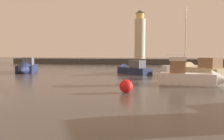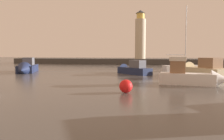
{
  "view_description": "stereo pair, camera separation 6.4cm",
  "coord_description": "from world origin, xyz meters",
  "px_view_note": "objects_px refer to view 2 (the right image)",
  "views": [
    {
      "loc": [
        5.18,
        -1.52,
        3.02
      ],
      "look_at": [
        0.74,
        19.85,
        1.31
      ],
      "focal_mm": 35.09,
      "sensor_mm": 36.0,
      "label": 1
    },
    {
      "loc": [
        5.24,
        -1.51,
        3.02
      ],
      "look_at": [
        0.74,
        19.85,
        1.31
      ],
      "focal_mm": 35.09,
      "sensor_mm": 36.0,
      "label": 2
    }
  ],
  "objects_px": {
    "sailboat_moored": "(182,68)",
    "motorboat_0": "(197,70)",
    "motorboat_2": "(26,68)",
    "motorboat_5": "(131,69)",
    "motorboat_1": "(194,77)",
    "mooring_buoy": "(126,86)",
    "lighthouse": "(140,36)"
  },
  "relations": [
    {
      "from": "lighthouse",
      "to": "sailboat_moored",
      "type": "xyz_separation_m",
      "value": [
        8.57,
        -21.32,
        -6.97
      ]
    },
    {
      "from": "motorboat_1",
      "to": "motorboat_5",
      "type": "relative_size",
      "value": 1.03
    },
    {
      "from": "motorboat_2",
      "to": "motorboat_0",
      "type": "bearing_deg",
      "value": -0.13
    },
    {
      "from": "lighthouse",
      "to": "motorboat_1",
      "type": "xyz_separation_m",
      "value": [
        8.11,
        -37.35,
        -6.77
      ]
    },
    {
      "from": "lighthouse",
      "to": "mooring_buoy",
      "type": "xyz_separation_m",
      "value": [
        2.37,
        -42.8,
        -7.02
      ]
    },
    {
      "from": "motorboat_0",
      "to": "mooring_buoy",
      "type": "xyz_separation_m",
      "value": [
        -7.37,
        -13.9,
        -0.27
      ]
    },
    {
      "from": "sailboat_moored",
      "to": "mooring_buoy",
      "type": "relative_size",
      "value": 10.5
    },
    {
      "from": "motorboat_1",
      "to": "sailboat_moored",
      "type": "distance_m",
      "value": 16.04
    },
    {
      "from": "motorboat_2",
      "to": "sailboat_moored",
      "type": "relative_size",
      "value": 0.76
    },
    {
      "from": "lighthouse",
      "to": "sailboat_moored",
      "type": "relative_size",
      "value": 1.2
    },
    {
      "from": "motorboat_0",
      "to": "motorboat_5",
      "type": "xyz_separation_m",
      "value": [
        -8.93,
        1.53,
        -0.12
      ]
    },
    {
      "from": "sailboat_moored",
      "to": "mooring_buoy",
      "type": "bearing_deg",
      "value": -106.1
    },
    {
      "from": "mooring_buoy",
      "to": "motorboat_0",
      "type": "bearing_deg",
      "value": 62.08
    },
    {
      "from": "sailboat_moored",
      "to": "motorboat_0",
      "type": "bearing_deg",
      "value": -81.24
    },
    {
      "from": "lighthouse",
      "to": "motorboat_2",
      "type": "relative_size",
      "value": 1.58
    },
    {
      "from": "motorboat_0",
      "to": "motorboat_1",
      "type": "relative_size",
      "value": 1.23
    },
    {
      "from": "lighthouse",
      "to": "motorboat_5",
      "type": "xyz_separation_m",
      "value": [
        0.81,
        -27.37,
        -6.87
      ]
    },
    {
      "from": "lighthouse",
      "to": "mooring_buoy",
      "type": "height_order",
      "value": "lighthouse"
    },
    {
      "from": "motorboat_0",
      "to": "motorboat_2",
      "type": "distance_m",
      "value": 24.89
    },
    {
      "from": "lighthouse",
      "to": "motorboat_1",
      "type": "bearing_deg",
      "value": -77.76
    },
    {
      "from": "motorboat_2",
      "to": "lighthouse",
      "type": "bearing_deg",
      "value": 62.28
    },
    {
      "from": "motorboat_0",
      "to": "mooring_buoy",
      "type": "relative_size",
      "value": 7.75
    },
    {
      "from": "motorboat_5",
      "to": "sailboat_moored",
      "type": "bearing_deg",
      "value": 37.92
    },
    {
      "from": "motorboat_0",
      "to": "motorboat_5",
      "type": "distance_m",
      "value": 9.06
    },
    {
      "from": "motorboat_0",
      "to": "motorboat_1",
      "type": "bearing_deg",
      "value": -100.94
    },
    {
      "from": "lighthouse",
      "to": "sailboat_moored",
      "type": "distance_m",
      "value": 24.01
    },
    {
      "from": "motorboat_2",
      "to": "motorboat_5",
      "type": "relative_size",
      "value": 1.31
    },
    {
      "from": "motorboat_1",
      "to": "motorboat_5",
      "type": "xyz_separation_m",
      "value": [
        -7.29,
        9.98,
        -0.11
      ]
    },
    {
      "from": "lighthouse",
      "to": "motorboat_5",
      "type": "bearing_deg",
      "value": -88.3
    },
    {
      "from": "motorboat_0",
      "to": "motorboat_1",
      "type": "height_order",
      "value": "motorboat_1"
    },
    {
      "from": "motorboat_0",
      "to": "mooring_buoy",
      "type": "bearing_deg",
      "value": -117.92
    },
    {
      "from": "motorboat_0",
      "to": "motorboat_1",
      "type": "distance_m",
      "value": 8.61
    }
  ]
}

